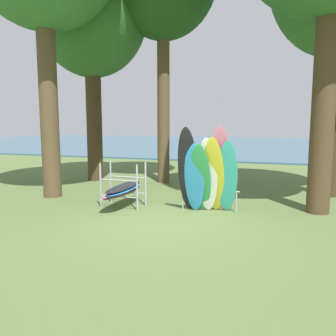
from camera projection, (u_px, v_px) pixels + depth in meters
ground_plane at (162, 222)px, 8.07m from camera, size 80.00×80.00×0.00m
lake_water at (255, 144)px, 37.09m from camera, size 80.00×36.00×0.10m
tree_mid_behind at (91, 13)px, 13.24m from camera, size 4.44×4.44×9.25m
leaning_board_pile at (207, 175)px, 8.77m from camera, size 1.61×0.97×2.29m
board_storage_rack at (123, 189)px, 9.54m from camera, size 1.15×2.13×1.25m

